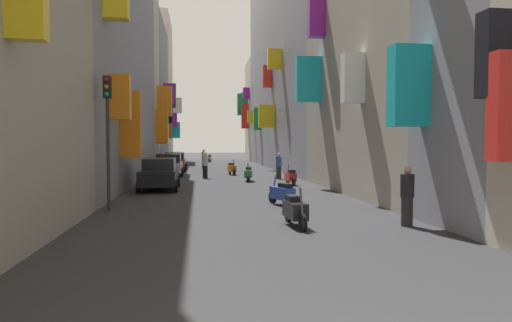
% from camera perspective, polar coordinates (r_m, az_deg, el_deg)
% --- Properties ---
extents(ground_plane, '(140.00, 140.00, 0.00)m').
position_cam_1_polar(ground_plane, '(32.20, -4.68, -1.78)').
color(ground_plane, '#2D2D30').
extents(building_left_mid_a, '(6.90, 20.82, 18.61)m').
position_cam_1_polar(building_left_mid_a, '(27.60, -21.68, 16.83)').
color(building_left_mid_a, gray).
rests_on(building_left_mid_a, ground).
extents(building_left_mid_b, '(7.22, 4.67, 16.62)m').
position_cam_1_polar(building_left_mid_b, '(39.65, -16.97, 10.89)').
color(building_left_mid_b, '#BCB29E').
rests_on(building_left_mid_b, ground).
extents(building_left_mid_c, '(7.25, 11.78, 14.69)m').
position_cam_1_polar(building_left_mid_c, '(47.60, -15.33, 8.34)').
color(building_left_mid_c, gray).
rests_on(building_left_mid_c, ground).
extents(building_left_far, '(7.39, 9.30, 17.93)m').
position_cam_1_polar(building_left_far, '(58.18, -13.91, 8.85)').
color(building_left_far, '#BCB29E').
rests_on(building_left_far, ground).
extents(building_right_mid_b, '(7.35, 13.16, 16.35)m').
position_cam_1_polar(building_right_mid_b, '(22.69, 18.52, 17.15)').
color(building_right_mid_b, '#9E9384').
rests_on(building_right_mid_b, ground).
extents(building_right_mid_c, '(7.36, 29.15, 21.50)m').
position_cam_1_polar(building_right_mid_c, '(42.84, 5.75, 13.70)').
color(building_right_mid_c, gray).
rests_on(building_right_mid_c, ground).
extents(building_right_far, '(7.38, 6.60, 13.12)m').
position_cam_1_polar(building_right_far, '(59.69, 1.76, 6.45)').
color(building_right_far, '#B2A899').
rests_on(building_right_far, ground).
extents(parked_car_red, '(1.87, 3.98, 1.49)m').
position_cam_1_polar(parked_car_red, '(37.76, -10.36, -0.02)').
color(parked_car_red, '#B21E1E').
rests_on(parked_car_red, ground).
extents(parked_car_green, '(1.99, 4.05, 1.43)m').
position_cam_1_polar(parked_car_green, '(43.46, -10.41, 0.26)').
color(parked_car_green, '#236638').
rests_on(parked_car_green, ground).
extents(parked_car_black, '(1.88, 3.97, 1.55)m').
position_cam_1_polar(parked_car_black, '(22.51, -12.31, -1.57)').
color(parked_car_black, black).
rests_on(parked_car_black, ground).
extents(parked_car_silver, '(2.02, 4.09, 1.53)m').
position_cam_1_polar(parked_car_silver, '(31.76, -11.15, -0.44)').
color(parked_car_silver, '#B7B7BC').
rests_on(parked_car_silver, ground).
extents(scooter_black, '(0.52, 1.90, 1.13)m').
position_cam_1_polar(scooter_black, '(12.44, 5.04, -6.29)').
color(scooter_black, black).
rests_on(scooter_black, ground).
extents(scooter_orange, '(0.61, 1.78, 1.13)m').
position_cam_1_polar(scooter_orange, '(32.02, -3.12, -0.97)').
color(scooter_orange, orange).
rests_on(scooter_orange, ground).
extents(scooter_red, '(0.49, 1.79, 1.13)m').
position_cam_1_polar(scooter_red, '(24.45, 4.47, -2.02)').
color(scooter_red, red).
rests_on(scooter_red, ground).
extents(scooter_green, '(0.63, 1.93, 1.13)m').
position_cam_1_polar(scooter_green, '(26.74, -0.99, -1.63)').
color(scooter_green, '#287F3D').
rests_on(scooter_green, ground).
extents(scooter_white, '(0.60, 1.81, 1.13)m').
position_cam_1_polar(scooter_white, '(53.25, -5.98, 0.36)').
color(scooter_white, silver).
rests_on(scooter_white, ground).
extents(scooter_blue, '(0.81, 1.86, 1.13)m').
position_cam_1_polar(scooter_blue, '(16.43, 3.43, -4.17)').
color(scooter_blue, '#2D4CAD').
rests_on(scooter_blue, ground).
extents(pedestrian_crossing, '(0.53, 0.53, 1.76)m').
position_cam_1_polar(pedestrian_crossing, '(39.83, -6.73, 0.28)').
color(pedestrian_crossing, black).
rests_on(pedestrian_crossing, ground).
extents(pedestrian_near_left, '(0.53, 0.53, 1.71)m').
position_cam_1_polar(pedestrian_near_left, '(28.99, -6.57, -0.56)').
color(pedestrian_near_left, black).
rests_on(pedestrian_near_left, ground).
extents(pedestrian_near_right, '(0.42, 0.42, 1.66)m').
position_cam_1_polar(pedestrian_near_right, '(28.32, 2.94, -0.67)').
color(pedestrian_near_right, '#2A2A2A').
rests_on(pedestrian_near_right, ground).
extents(pedestrian_mid_street, '(0.54, 0.54, 1.68)m').
position_cam_1_polar(pedestrian_mid_street, '(13.10, 18.87, -4.32)').
color(pedestrian_mid_street, '#262626').
rests_on(pedestrian_mid_street, ground).
extents(traffic_light_near_corner, '(0.26, 0.34, 4.60)m').
position_cam_1_polar(traffic_light_near_corner, '(16.04, -18.54, 5.03)').
color(traffic_light_near_corner, '#2D2D2D').
rests_on(traffic_light_near_corner, ground).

